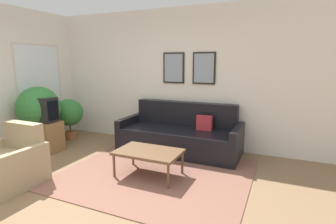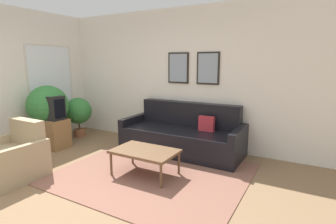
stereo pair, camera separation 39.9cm
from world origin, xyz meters
name	(u,v)px [view 1 (the left image)]	position (x,y,z in m)	size (l,w,h in m)	color
ground_plane	(78,201)	(0.00, 0.00, 0.00)	(16.00, 16.00, 0.00)	#846647
area_rug	(156,174)	(0.52, 1.10, 0.01)	(2.72, 2.34, 0.01)	brown
wall_back	(168,78)	(0.01, 2.67, 1.35)	(8.00, 0.09, 2.70)	white
couch	(180,136)	(0.47, 2.21, 0.31)	(2.24, 0.90, 0.90)	black
coffee_table	(149,153)	(0.44, 1.00, 0.36)	(0.94, 0.60, 0.39)	brown
tv_stand	(43,136)	(-1.92, 1.19, 0.29)	(0.70, 0.41, 0.57)	olive
tv	(41,109)	(-1.92, 1.19, 0.80)	(0.63, 0.28, 0.46)	black
armchair	(9,165)	(-1.19, -0.01, 0.28)	(0.82, 0.76, 0.82)	tan
potted_plant_tall	(39,108)	(-2.07, 1.27, 0.79)	(0.79, 0.79, 1.21)	beige
potted_plant_by_window	(69,114)	(-2.03, 1.99, 0.56)	(0.58, 0.58, 0.88)	#935638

